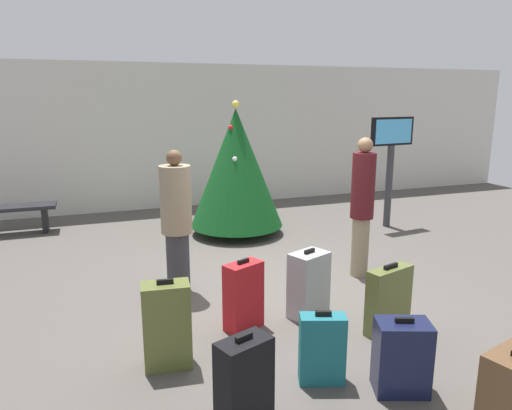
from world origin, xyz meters
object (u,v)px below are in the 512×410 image
object	(u,v)px
suitcase_7	(167,325)
traveller_0	(176,219)
waiting_bench	(6,213)
suitcase_6	(309,285)
suitcase_4	(388,300)
suitcase_0	(322,349)
suitcase_1	(244,386)
suitcase_5	(244,296)
holiday_tree	(236,168)
suitcase_2	(402,357)
flight_info_kiosk	(391,151)
traveller_1	(362,204)

from	to	relation	value
suitcase_7	traveller_0	bearing A→B (deg)	76.18
waiting_bench	traveller_0	xyz separation A→B (m)	(2.26, -3.32, 0.52)
suitcase_6	suitcase_4	bearing A→B (deg)	-42.84
suitcase_0	suitcase_1	size ratio (longest dim) A/B	0.85
traveller_0	suitcase_1	xyz separation A→B (m)	(-0.02, -2.53, -0.54)
suitcase_6	suitcase_7	distance (m)	1.59
suitcase_0	suitcase_5	xyz separation A→B (m)	(-0.31, 1.07, 0.05)
holiday_tree	suitcase_0	distance (m)	4.40
holiday_tree	suitcase_1	bearing A→B (deg)	-106.76
suitcase_1	suitcase_2	size ratio (longest dim) A/B	1.17
suitcase_4	suitcase_5	bearing A→B (deg)	157.68
flight_info_kiosk	waiting_bench	xyz separation A→B (m)	(-6.27, 1.69, -0.97)
flight_info_kiosk	traveller_1	distance (m)	2.59
flight_info_kiosk	suitcase_0	world-z (taller)	flight_info_kiosk
suitcase_4	suitcase_6	xyz separation A→B (m)	(-0.59, 0.55, 0.02)
traveller_1	suitcase_5	size ratio (longest dim) A/B	2.45
traveller_1	suitcase_0	world-z (taller)	traveller_1
traveller_1	suitcase_7	bearing A→B (deg)	-154.29
suitcase_0	suitcase_2	distance (m)	0.61
suitcase_1	suitcase_4	bearing A→B (deg)	26.35
suitcase_1	suitcase_6	size ratio (longest dim) A/B	0.98
traveller_1	suitcase_6	size ratio (longest dim) A/B	2.39
traveller_1	suitcase_1	world-z (taller)	traveller_1
suitcase_1	traveller_0	bearing A→B (deg)	89.54
waiting_bench	suitcase_2	xyz separation A→B (m)	(3.53, -5.82, -0.07)
holiday_tree	suitcase_0	size ratio (longest dim) A/B	3.56
suitcase_7	suitcase_6	bearing A→B (deg)	15.95
suitcase_6	suitcase_5	bearing A→B (deg)	-178.96
suitcase_1	suitcase_5	distance (m)	1.48
suitcase_7	suitcase_4	bearing A→B (deg)	-3.00
holiday_tree	suitcase_6	distance (m)	3.29
suitcase_2	suitcase_4	size ratio (longest dim) A/B	0.89
traveller_0	suitcase_1	bearing A→B (deg)	-90.46
holiday_tree	suitcase_4	xyz separation A→B (m)	(0.37, -3.74, -0.79)
traveller_1	suitcase_4	distance (m)	1.62
holiday_tree	suitcase_5	xyz separation A→B (m)	(-0.93, -3.20, -0.77)
waiting_bench	suitcase_2	distance (m)	6.81
flight_info_kiosk	suitcase_6	distance (m)	4.08
suitcase_6	suitcase_7	xyz separation A→B (m)	(-1.53, -0.44, 0.02)
suitcase_4	suitcase_7	distance (m)	2.13
holiday_tree	traveller_1	distance (m)	2.52
waiting_bench	suitcase_2	size ratio (longest dim) A/B	2.50
flight_info_kiosk	suitcase_2	world-z (taller)	flight_info_kiosk
waiting_bench	suitcase_7	size ratio (longest dim) A/B	1.97
traveller_0	suitcase_7	world-z (taller)	traveller_0
flight_info_kiosk	suitcase_4	size ratio (longest dim) A/B	2.75
waiting_bench	suitcase_6	xyz separation A→B (m)	(3.41, -4.42, -0.01)
waiting_bench	suitcase_1	world-z (taller)	suitcase_1
waiting_bench	suitcase_6	bearing A→B (deg)	-52.41
suitcase_1	suitcase_5	bearing A→B (deg)	72.01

